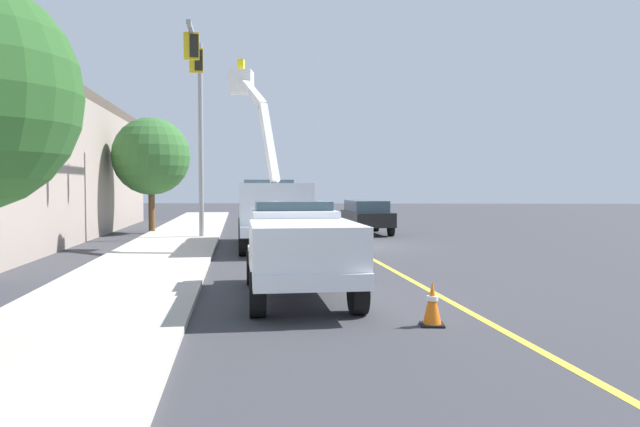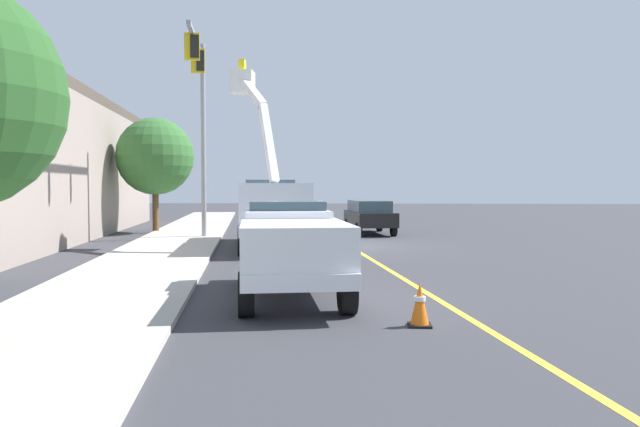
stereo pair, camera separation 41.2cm
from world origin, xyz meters
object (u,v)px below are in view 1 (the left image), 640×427
Objects in this scene: service_pickup_truck at (299,247)px; traffic_cone_mid_front at (356,258)px; traffic_cone_trailing at (301,228)px; traffic_cone_mid_rear at (329,240)px; utility_bucket_truck at (271,206)px; traffic_signal_mast at (198,100)px; traffic_cone_leading at (432,304)px; passing_minivan at (366,215)px.

service_pickup_truck reaches higher than traffic_cone_mid_front.
traffic_cone_mid_rear is at bearing -166.51° from traffic_cone_trailing.
traffic_signal_mast is at bearing 60.43° from utility_bucket_truck.
service_pickup_truck is 14.79m from traffic_signal_mast.
traffic_cone_mid_rear is at bearing 10.49° from traffic_cone_leading.
traffic_signal_mast reaches higher than traffic_cone_mid_rear.
traffic_cone_mid_front is (-14.28, 0.70, -0.54)m from passing_minivan.
utility_bucket_truck is at bearing 24.37° from traffic_cone_mid_front.
utility_bucket_truck is 10.98× the size of traffic_cone_leading.
utility_bucket_truck is 8.11m from passing_minivan.
traffic_cone_leading is 0.88× the size of traffic_cone_mid_front.
traffic_cone_leading is at bearing -169.51° from traffic_cone_mid_rear.
traffic_cone_mid_front is 1.01× the size of traffic_cone_mid_rear.
service_pickup_truck is 1.16× the size of passing_minivan.
traffic_cone_leading is at bearing -178.44° from passing_minivan.
traffic_cone_trailing is at bearing 13.49° from traffic_cone_mid_rear.
passing_minivan reaches higher than traffic_cone_mid_rear.
utility_bucket_truck is at bearing 54.63° from traffic_cone_mid_rear.
traffic_cone_leading is at bearing -168.46° from traffic_cone_trailing.
traffic_cone_mid_rear is (9.31, -0.34, -0.69)m from service_pickup_truck.
utility_bucket_truck is 1.45× the size of service_pickup_truck.
passing_minivan is 5.82× the size of traffic_cone_trailing.
traffic_cone_trailing is 7.53m from traffic_signal_mast.
traffic_cone_mid_rear is at bearing -122.06° from traffic_signal_mast.
utility_bucket_truck is 9.71× the size of traffic_cone_mid_rear.
traffic_signal_mast is (12.86, 5.35, 4.96)m from service_pickup_truck.
traffic_cone_mid_front is (-7.24, -3.28, -1.18)m from utility_bucket_truck.
passing_minivan is 5.77× the size of traffic_cone_mid_rear.
traffic_cone_mid_rear is 6.45m from traffic_cone_trailing.
passing_minivan is 8.87m from traffic_cone_mid_rear.
traffic_cone_trailing is (18.09, 3.69, 0.05)m from traffic_cone_leading.
utility_bucket_truck is at bearing 150.53° from passing_minivan.
service_pickup_truck is 6.76× the size of traffic_cone_trailing.
traffic_cone_mid_front is 5.65m from traffic_cone_mid_rear.
traffic_cone_mid_rear is (-1.67, -2.35, -1.19)m from utility_bucket_truck.
service_pickup_truck is at bearing 173.78° from passing_minivan.
traffic_cone_leading is at bearing -161.40° from utility_bucket_truck.
service_pickup_truck reaches higher than traffic_cone_mid_rear.
traffic_cone_mid_rear reaches higher than traffic_cone_trailing.
traffic_signal_mast is at bearing 125.16° from passing_minivan.
utility_bucket_truck reaches higher than passing_minivan.
traffic_cone_mid_rear reaches higher than traffic_cone_leading.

